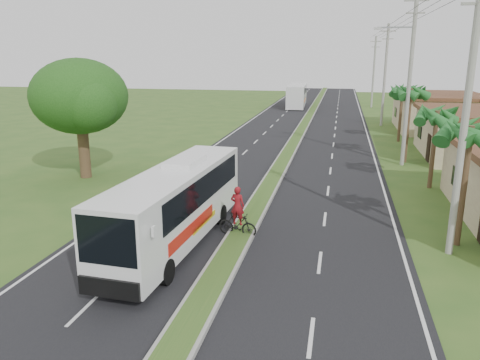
# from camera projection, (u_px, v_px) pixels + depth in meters

# --- Properties ---
(ground) EXTENTS (180.00, 180.00, 0.00)m
(ground) POSITION_uv_depth(u_px,v_px,m) (230.00, 255.00, 18.53)
(ground) COLOR #31551F
(ground) RESTS_ON ground
(road_asphalt) EXTENTS (14.00, 160.00, 0.02)m
(road_asphalt) POSITION_uv_depth(u_px,v_px,m) (288.00, 154.00, 37.42)
(road_asphalt) COLOR black
(road_asphalt) RESTS_ON ground
(median_strip) EXTENTS (1.20, 160.00, 0.18)m
(median_strip) POSITION_uv_depth(u_px,v_px,m) (288.00, 153.00, 37.40)
(median_strip) COLOR gray
(median_strip) RESTS_ON ground
(lane_edge_left) EXTENTS (0.12, 160.00, 0.01)m
(lane_edge_left) POSITION_uv_depth(u_px,v_px,m) (207.00, 151.00, 38.78)
(lane_edge_left) COLOR silver
(lane_edge_left) RESTS_ON ground
(lane_edge_right) EXTENTS (0.12, 160.00, 0.01)m
(lane_edge_right) POSITION_uv_depth(u_px,v_px,m) (374.00, 158.00, 36.06)
(lane_edge_right) COLOR silver
(lane_edge_right) RESTS_ON ground
(shop_mid) EXTENTS (7.60, 10.60, 3.67)m
(shop_mid) POSITION_uv_depth(u_px,v_px,m) (472.00, 133.00, 35.99)
(shop_mid) COLOR tan
(shop_mid) RESTS_ON ground
(shop_far) EXTENTS (8.60, 11.60, 3.82)m
(shop_far) POSITION_uv_depth(u_px,v_px,m) (438.00, 112.00, 49.20)
(shop_far) COLOR tan
(shop_far) RESTS_ON ground
(palm_verge_a) EXTENTS (2.40, 2.40, 5.45)m
(palm_verge_a) POSITION_uv_depth(u_px,v_px,m) (471.00, 132.00, 18.32)
(palm_verge_a) COLOR #473321
(palm_verge_a) RESTS_ON ground
(palm_verge_b) EXTENTS (2.40, 2.40, 5.05)m
(palm_verge_b) POSITION_uv_depth(u_px,v_px,m) (437.00, 115.00, 26.84)
(palm_verge_b) COLOR #473321
(palm_verge_b) RESTS_ON ground
(palm_verge_c) EXTENTS (2.40, 2.40, 5.85)m
(palm_verge_c) POSITION_uv_depth(u_px,v_px,m) (411.00, 92.00, 33.38)
(palm_verge_c) COLOR #473321
(palm_verge_c) RESTS_ON ground
(palm_verge_d) EXTENTS (2.40, 2.40, 5.25)m
(palm_verge_d) POSITION_uv_depth(u_px,v_px,m) (402.00, 91.00, 41.92)
(palm_verge_d) COLOR #473321
(palm_verge_d) RESTS_ON ground
(shade_tree) EXTENTS (6.30, 6.00, 7.54)m
(shade_tree) POSITION_uv_depth(u_px,v_px,m) (78.00, 99.00, 29.16)
(shade_tree) COLOR #473321
(shade_tree) RESTS_ON ground
(utility_pole_a) EXTENTS (1.60, 0.28, 11.00)m
(utility_pole_a) POSITION_uv_depth(u_px,v_px,m) (466.00, 111.00, 17.23)
(utility_pole_a) COLOR gray
(utility_pole_a) RESTS_ON ground
(utility_pole_b) EXTENTS (3.20, 0.28, 12.00)m
(utility_pole_b) POSITION_uv_depth(u_px,v_px,m) (409.00, 76.00, 32.21)
(utility_pole_b) COLOR gray
(utility_pole_b) RESTS_ON ground
(utility_pole_c) EXTENTS (1.60, 0.28, 11.00)m
(utility_pole_c) POSITION_uv_depth(u_px,v_px,m) (385.00, 74.00, 51.25)
(utility_pole_c) COLOR gray
(utility_pole_c) RESTS_ON ground
(utility_pole_d) EXTENTS (1.60, 0.28, 10.50)m
(utility_pole_d) POSITION_uv_depth(u_px,v_px,m) (374.00, 71.00, 70.21)
(utility_pole_d) COLOR gray
(utility_pole_d) RESTS_ON ground
(coach_bus_main) EXTENTS (2.82, 10.76, 3.44)m
(coach_bus_main) POSITION_uv_depth(u_px,v_px,m) (177.00, 201.00, 19.12)
(coach_bus_main) COLOR white
(coach_bus_main) RESTS_ON ground
(coach_bus_far) EXTENTS (2.98, 11.71, 3.39)m
(coach_bus_far) POSITION_uv_depth(u_px,v_px,m) (297.00, 94.00, 71.76)
(coach_bus_far) COLOR silver
(coach_bus_far) RESTS_ON ground
(motorcyclist) EXTENTS (1.82, 0.80, 2.26)m
(motorcyclist) POSITION_uv_depth(u_px,v_px,m) (237.00, 219.00, 20.24)
(motorcyclist) COLOR black
(motorcyclist) RESTS_ON ground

